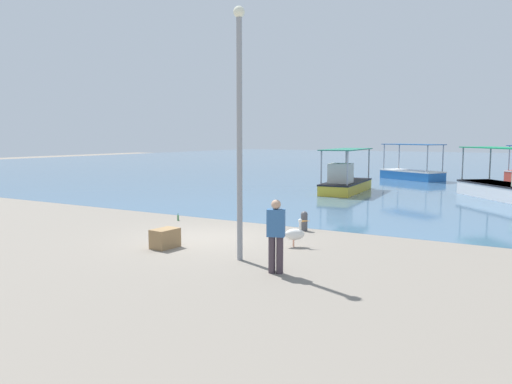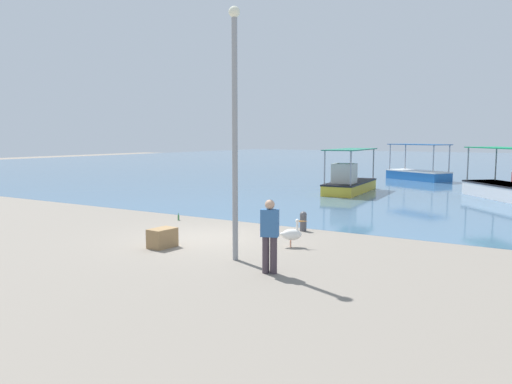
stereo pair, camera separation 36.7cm
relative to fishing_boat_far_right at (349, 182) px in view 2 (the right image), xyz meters
The scene contains 10 objects.
ground 14.09m from the fishing_boat_far_right, 87.24° to the right, with size 120.00×120.00×0.00m, color gray.
harbor_water 33.95m from the fishing_boat_far_right, 88.85° to the left, with size 110.00×90.00×0.00m, color #476C8C.
fishing_boat_far_right is the anchor object (origin of this frame).
fishing_boat_near_right 10.44m from the fishing_boat_far_right, 83.01° to the left, with size 4.90×3.88×2.55m.
pelican 14.31m from the fishing_boat_far_right, 75.65° to the right, with size 0.71×0.57×0.80m.
lamp_post 16.43m from the fishing_boat_far_right, 79.33° to the right, with size 0.28×0.28×6.20m.
mooring_bollard 11.85m from the fishing_boat_far_right, 76.49° to the right, with size 0.23×0.23×0.65m.
fisherman_standing 17.10m from the fishing_boat_far_right, 75.24° to the right, with size 0.45×0.34×1.69m.
cargo_crate 15.80m from the fishing_boat_far_right, 88.32° to the right, with size 0.76×0.51×0.54m, color #947249.
glass_bottle 12.22m from the fishing_boat_far_right, 99.98° to the right, with size 0.07×0.07×0.27m.
Camera 2 is at (9.16, -12.10, 3.10)m, focal length 35.00 mm.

